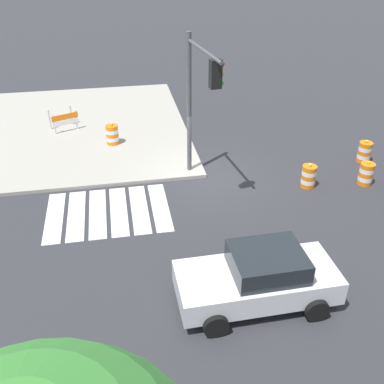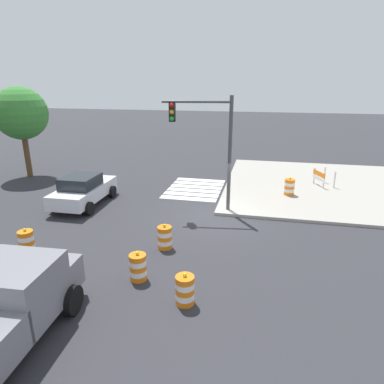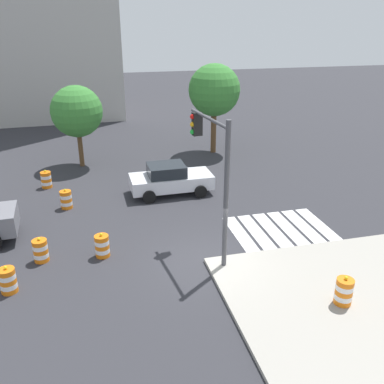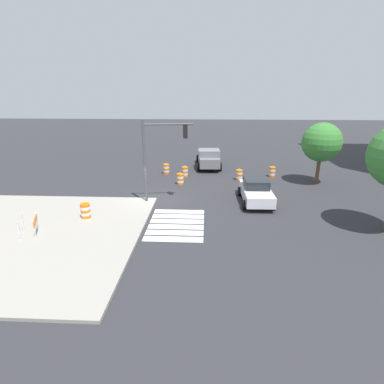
# 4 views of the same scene
# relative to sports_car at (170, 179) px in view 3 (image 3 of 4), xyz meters

# --- Properties ---
(ground_plane) EXTENTS (120.00, 120.00, 0.00)m
(ground_plane) POSITION_rel_sports_car_xyz_m (-0.07, -6.97, -0.81)
(ground_plane) COLOR #2D2D33
(crosswalk_stripes) EXTENTS (4.35, 3.20, 0.02)m
(crosswalk_stripes) POSITION_rel_sports_car_xyz_m (3.93, -5.17, -0.80)
(crosswalk_stripes) COLOR silver
(crosswalk_stripes) RESTS_ON ground
(sports_car) EXTENTS (4.33, 2.19, 1.63)m
(sports_car) POSITION_rel_sports_car_xyz_m (0.00, 0.00, 0.00)
(sports_car) COLOR silver
(sports_car) RESTS_ON ground
(traffic_barrel_near_corner) EXTENTS (0.56, 0.56, 1.02)m
(traffic_barrel_near_corner) POSITION_rel_sports_car_xyz_m (-7.06, -7.18, -0.36)
(traffic_barrel_near_corner) COLOR orange
(traffic_barrel_near_corner) RESTS_ON ground
(traffic_barrel_crosswalk_end) EXTENTS (0.56, 0.56, 1.02)m
(traffic_barrel_crosswalk_end) POSITION_rel_sports_car_xyz_m (-6.47, 2.46, -0.36)
(traffic_barrel_crosswalk_end) COLOR orange
(traffic_barrel_crosswalk_end) RESTS_ON ground
(traffic_barrel_median_near) EXTENTS (0.56, 0.56, 1.02)m
(traffic_barrel_median_near) POSITION_rel_sports_car_xyz_m (-6.14, -5.38, -0.36)
(traffic_barrel_median_near) COLOR orange
(traffic_barrel_median_near) RESTS_ON ground
(traffic_barrel_median_far) EXTENTS (0.56, 0.56, 1.02)m
(traffic_barrel_median_far) POSITION_rel_sports_car_xyz_m (-5.33, -0.60, -0.36)
(traffic_barrel_median_far) COLOR orange
(traffic_barrel_median_far) RESTS_ON ground
(traffic_barrel_far_curb) EXTENTS (0.56, 0.56, 1.02)m
(traffic_barrel_far_curb) POSITION_rel_sports_car_xyz_m (-3.83, -5.60, -0.36)
(traffic_barrel_far_curb) COLOR orange
(traffic_barrel_far_curb) RESTS_ON ground
(traffic_barrel_on_sidewalk) EXTENTS (0.56, 0.56, 1.02)m
(traffic_barrel_on_sidewalk) POSITION_rel_sports_car_xyz_m (3.56, -10.67, -0.21)
(traffic_barrel_on_sidewalk) COLOR orange
(traffic_barrel_on_sidewalk) RESTS_ON sidewalk_corner
(traffic_light_pole) EXTENTS (0.73, 3.27, 5.50)m
(traffic_light_pole) POSITION_rel_sports_car_xyz_m (0.37, -6.44, 3.10)
(traffic_light_pole) COLOR #4C4C51
(traffic_light_pole) RESTS_ON sidewalk_corner
(street_tree_streetside_near) EXTENTS (3.11, 3.11, 5.02)m
(street_tree_streetside_near) POSITION_rel_sports_car_xyz_m (-4.55, 5.73, 2.64)
(street_tree_streetside_near) COLOR brown
(street_tree_streetside_near) RESTS_ON ground
(street_tree_streetside_mid) EXTENTS (3.43, 3.43, 5.98)m
(street_tree_streetside_mid) POSITION_rel_sports_car_xyz_m (4.35, 6.55, 3.42)
(street_tree_streetside_mid) COLOR brown
(street_tree_streetside_mid) RESTS_ON ground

